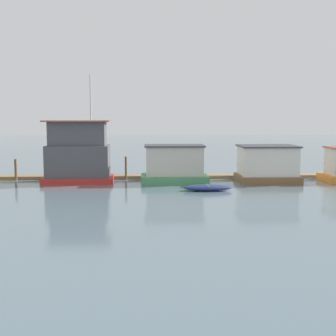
{
  "coord_description": "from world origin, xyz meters",
  "views": [
    {
      "loc": [
        -1.76,
        -41.61,
        5.99
      ],
      "look_at": [
        0.0,
        -1.0,
        1.4
      ],
      "focal_mm": 50.0,
      "sensor_mm": 36.0,
      "label": 1
    }
  ],
  "objects_px": {
    "houseboat_green": "(174,165)",
    "houseboat_brown": "(267,164)",
    "mooring_post_centre": "(16,170)",
    "mooring_post_far_right": "(126,168)",
    "dinghy_navy": "(208,188)",
    "houseboat_red": "(78,154)"
  },
  "relations": [
    {
      "from": "houseboat_brown",
      "to": "mooring_post_centre",
      "type": "height_order",
      "value": "houseboat_brown"
    },
    {
      "from": "houseboat_green",
      "to": "dinghy_navy",
      "type": "bearing_deg",
      "value": -63.47
    },
    {
      "from": "houseboat_red",
      "to": "houseboat_brown",
      "type": "distance_m",
      "value": 17.03
    },
    {
      "from": "houseboat_red",
      "to": "mooring_post_far_right",
      "type": "relative_size",
      "value": 4.39
    },
    {
      "from": "houseboat_green",
      "to": "houseboat_brown",
      "type": "relative_size",
      "value": 1.1
    },
    {
      "from": "houseboat_brown",
      "to": "mooring_post_far_right",
      "type": "relative_size",
      "value": 2.45
    },
    {
      "from": "houseboat_red",
      "to": "houseboat_green",
      "type": "relative_size",
      "value": 1.63
    },
    {
      "from": "dinghy_navy",
      "to": "houseboat_green",
      "type": "bearing_deg",
      "value": 116.53
    },
    {
      "from": "houseboat_green",
      "to": "houseboat_brown",
      "type": "height_order",
      "value": "houseboat_green"
    },
    {
      "from": "houseboat_red",
      "to": "houseboat_green",
      "type": "xyz_separation_m",
      "value": [
        8.6,
        -0.4,
        -0.96
      ]
    },
    {
      "from": "houseboat_red",
      "to": "mooring_post_far_right",
      "type": "xyz_separation_m",
      "value": [
        4.19,
        1.48,
        -1.43
      ]
    },
    {
      "from": "houseboat_brown",
      "to": "mooring_post_far_right",
      "type": "height_order",
      "value": "houseboat_brown"
    },
    {
      "from": "houseboat_brown",
      "to": "mooring_post_centre",
      "type": "distance_m",
      "value": 23.06
    },
    {
      "from": "houseboat_brown",
      "to": "dinghy_navy",
      "type": "distance_m",
      "value": 7.76
    },
    {
      "from": "houseboat_green",
      "to": "mooring_post_far_right",
      "type": "xyz_separation_m",
      "value": [
        -4.41,
        1.88,
        -0.47
      ]
    },
    {
      "from": "mooring_post_far_right",
      "to": "houseboat_green",
      "type": "bearing_deg",
      "value": -23.13
    },
    {
      "from": "houseboat_red",
      "to": "mooring_post_centre",
      "type": "bearing_deg",
      "value": 166.03
    },
    {
      "from": "houseboat_red",
      "to": "mooring_post_centre",
      "type": "xyz_separation_m",
      "value": [
        -5.97,
        1.48,
        -1.53
      ]
    },
    {
      "from": "mooring_post_far_right",
      "to": "mooring_post_centre",
      "type": "height_order",
      "value": "mooring_post_far_right"
    },
    {
      "from": "houseboat_green",
      "to": "mooring_post_far_right",
      "type": "relative_size",
      "value": 2.7
    },
    {
      "from": "mooring_post_far_right",
      "to": "houseboat_brown",
      "type": "bearing_deg",
      "value": -8.8
    },
    {
      "from": "houseboat_brown",
      "to": "mooring_post_far_right",
      "type": "xyz_separation_m",
      "value": [
        -12.81,
        1.98,
        -0.5
      ]
    }
  ]
}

